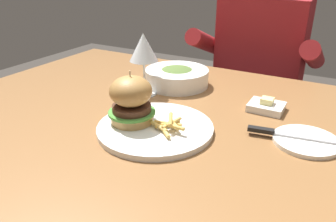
{
  "coord_description": "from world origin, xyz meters",
  "views": [
    {
      "loc": [
        0.37,
        -0.67,
        1.11
      ],
      "look_at": [
        0.02,
        -0.05,
        0.78
      ],
      "focal_mm": 35.0,
      "sensor_mm": 36.0,
      "label": 1
    }
  ],
  "objects": [
    {
      "name": "dining_table",
      "position": [
        0.0,
        0.0,
        0.66
      ],
      "size": [
        1.35,
        0.96,
        0.74
      ],
      "color": "brown",
      "rests_on": "ground"
    },
    {
      "name": "table_knife",
      "position": [
        0.28,
        0.03,
        0.75
      ],
      "size": [
        0.2,
        0.05,
        0.01
      ],
      "color": "silver",
      "rests_on": "bread_plate"
    },
    {
      "name": "bread_plate",
      "position": [
        0.33,
        0.04,
        0.74
      ],
      "size": [
        0.15,
        0.15,
        0.01
      ],
      "primitive_type": "cylinder",
      "color": "white",
      "rests_on": "dining_table"
    },
    {
      "name": "main_plate",
      "position": [
        -0.0,
        -0.08,
        0.75
      ],
      "size": [
        0.28,
        0.28,
        0.01
      ],
      "primitive_type": "cylinder",
      "color": "white",
      "rests_on": "dining_table"
    },
    {
      "name": "burger_sandwich",
      "position": [
        -0.06,
        -0.09,
        0.81
      ],
      "size": [
        0.11,
        0.11,
        0.13
      ],
      "color": "tan",
      "rests_on": "main_plate"
    },
    {
      "name": "fries_pile",
      "position": [
        0.04,
        -0.08,
        0.77
      ],
      "size": [
        0.09,
        0.09,
        0.03
      ],
      "color": "gold",
      "rests_on": "main_plate"
    },
    {
      "name": "soup_bowl",
      "position": [
        -0.1,
        0.23,
        0.77
      ],
      "size": [
        0.21,
        0.21,
        0.06
      ],
      "color": "white",
      "rests_on": "dining_table"
    },
    {
      "name": "diner_person",
      "position": [
        0.03,
        0.76,
        0.56
      ],
      "size": [
        0.51,
        0.36,
        1.18
      ],
      "color": "#282833",
      "rests_on": "ground"
    },
    {
      "name": "butter_dish",
      "position": [
        0.2,
        0.17,
        0.75
      ],
      "size": [
        0.09,
        0.08,
        0.04
      ],
      "color": "white",
      "rests_on": "dining_table"
    },
    {
      "name": "wine_glass",
      "position": [
        -0.15,
        0.11,
        0.88
      ],
      "size": [
        0.08,
        0.08,
        0.19
      ],
      "color": "silver",
      "rests_on": "dining_table"
    }
  ]
}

